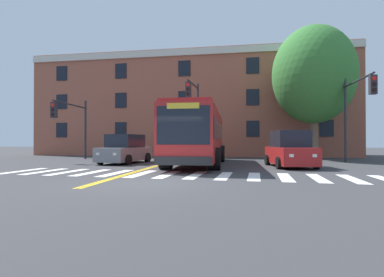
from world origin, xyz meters
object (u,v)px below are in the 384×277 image
(car_grey_near_lane, at_px, (125,150))
(city_bus, at_px, (198,135))
(traffic_light_overhead, at_px, (194,106))
(car_red_far_lane, at_px, (290,150))
(traffic_light_far_corner, at_px, (72,118))
(street_tree_curbside_large, at_px, (314,75))
(traffic_light_near_corner, at_px, (356,103))

(car_grey_near_lane, bearing_deg, city_bus, -3.76)
(traffic_light_overhead, bearing_deg, car_red_far_lane, -36.95)
(traffic_light_far_corner, xyz_separation_m, traffic_light_overhead, (8.51, 1.44, 0.84))
(car_grey_near_lane, height_order, car_red_far_lane, car_red_far_lane)
(car_red_far_lane, distance_m, street_tree_curbside_large, 9.27)
(traffic_light_far_corner, bearing_deg, traffic_light_overhead, 9.58)
(traffic_light_near_corner, distance_m, traffic_light_far_corner, 18.51)
(traffic_light_near_corner, xyz_separation_m, street_tree_curbside_large, (-1.36, 4.46, 2.66))
(car_red_far_lane, relative_size, traffic_light_overhead, 0.75)
(car_grey_near_lane, distance_m, car_red_far_lane, 9.73)
(car_grey_near_lane, bearing_deg, traffic_light_near_corner, 5.56)
(city_bus, height_order, traffic_light_overhead, traffic_light_overhead)
(city_bus, bearing_deg, traffic_light_far_corner, 167.42)
(traffic_light_near_corner, relative_size, traffic_light_overhead, 0.96)
(city_bus, height_order, traffic_light_near_corner, traffic_light_near_corner)
(car_red_far_lane, bearing_deg, traffic_light_far_corner, 168.38)
(city_bus, bearing_deg, car_grey_near_lane, 176.24)
(city_bus, relative_size, car_grey_near_lane, 2.44)
(city_bus, bearing_deg, traffic_light_overhead, 102.63)
(car_grey_near_lane, relative_size, car_red_far_lane, 1.04)
(car_red_far_lane, relative_size, traffic_light_near_corner, 0.77)
(traffic_light_near_corner, height_order, traffic_light_overhead, traffic_light_overhead)
(traffic_light_near_corner, bearing_deg, traffic_light_overhead, 169.41)
(car_grey_near_lane, xyz_separation_m, traffic_light_far_corner, (-4.69, 1.77, 2.17))
(car_grey_near_lane, bearing_deg, traffic_light_far_corner, 159.28)
(traffic_light_far_corner, distance_m, traffic_light_overhead, 8.67)
(street_tree_curbside_large, bearing_deg, car_red_far_lane, -111.76)
(city_bus, bearing_deg, traffic_light_near_corner, 10.15)
(traffic_light_near_corner, distance_m, traffic_light_overhead, 10.15)
(car_red_far_lane, relative_size, street_tree_curbside_large, 0.42)
(traffic_light_far_corner, distance_m, street_tree_curbside_large, 17.91)
(street_tree_curbside_large, bearing_deg, traffic_light_near_corner, -73.07)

